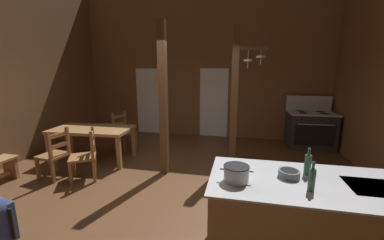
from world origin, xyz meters
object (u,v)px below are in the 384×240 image
object	(u,v)px
stockpot_on_counter	(236,173)
stove_range	(310,129)
kitchen_island	(317,225)
ladderback_chair_near_window	(86,156)
dining_table	(92,132)
ladderback_chair_by_post	(123,132)
mixing_bowl_on_counter	(289,174)
bottle_short_on_counter	(308,164)
bottle_tall_on_counter	(312,179)
ladderback_chair_at_table_end	(55,155)

from	to	relation	value
stockpot_on_counter	stove_range	bearing A→B (deg)	66.73
kitchen_island	stockpot_on_counter	xyz separation A→B (m)	(-0.82, -0.14, 0.54)
ladderback_chair_near_window	kitchen_island	bearing A→B (deg)	-19.54
dining_table	ladderback_chair_by_post	size ratio (longest dim) A/B	1.84
stove_range	mixing_bowl_on_counter	xyz separation A→B (m)	(-1.30, -4.04, 0.48)
mixing_bowl_on_counter	bottle_short_on_counter	distance (m)	0.23
ladderback_chair_near_window	stove_range	bearing A→B (deg)	31.94
mixing_bowl_on_counter	stove_range	bearing A→B (deg)	72.15
stove_range	bottle_tall_on_counter	size ratio (longest dim) A/B	4.76
ladderback_chair_near_window	stockpot_on_counter	world-z (taller)	stockpot_on_counter
stove_range	ladderback_chair_at_table_end	bearing A→B (deg)	-150.57
bottle_tall_on_counter	stockpot_on_counter	bearing A→B (deg)	175.33
stove_range	bottle_short_on_counter	xyz separation A→B (m)	(-1.11, -3.94, 0.55)
dining_table	mixing_bowl_on_counter	distance (m)	4.25
kitchen_island	bottle_tall_on_counter	bearing A→B (deg)	-128.69
ladderback_chair_at_table_end	bottle_tall_on_counter	size ratio (longest dim) A/B	3.43
kitchen_island	bottle_short_on_counter	distance (m)	0.61
stove_range	dining_table	size ratio (longest dim) A/B	0.75
kitchen_island	ladderback_chair_at_table_end	size ratio (longest dim) A/B	2.28
ladderback_chair_by_post	bottle_tall_on_counter	size ratio (longest dim) A/B	3.43
ladderback_chair_near_window	ladderback_chair_at_table_end	bearing A→B (deg)	-173.81
stockpot_on_counter	ladderback_chair_near_window	bearing A→B (deg)	152.83
ladderback_chair_by_post	bottle_tall_on_counter	xyz separation A→B (m)	(3.55, -3.17, 0.58)
ladderback_chair_at_table_end	mixing_bowl_on_counter	xyz separation A→B (m)	(3.84, -1.14, 0.51)
ladderback_chair_near_window	bottle_short_on_counter	bearing A→B (deg)	-17.75
kitchen_island	dining_table	xyz separation A→B (m)	(-3.99, 2.13, 0.19)
dining_table	bottle_short_on_counter	world-z (taller)	bottle_short_on_counter
kitchen_island	ladderback_chair_near_window	bearing A→B (deg)	160.46
bottle_tall_on_counter	mixing_bowl_on_counter	bearing A→B (deg)	119.10
stove_range	ladderback_chair_by_post	xyz separation A→B (m)	(-4.71, -1.13, -0.03)
mixing_bowl_on_counter	ladderback_chair_by_post	bearing A→B (deg)	139.43
dining_table	mixing_bowl_on_counter	size ratio (longest dim) A/B	8.40
kitchen_island	stove_range	xyz separation A→B (m)	(1.01, 4.10, 0.02)
ladderback_chair_by_post	ladderback_chair_at_table_end	size ratio (longest dim) A/B	1.00
kitchen_island	stockpot_on_counter	bearing A→B (deg)	-170.13
dining_table	bottle_short_on_counter	distance (m)	4.38
ladderback_chair_near_window	bottle_tall_on_counter	size ratio (longest dim) A/B	3.43
stove_range	bottle_tall_on_counter	bearing A→B (deg)	-105.15
bottle_short_on_counter	bottle_tall_on_counter	bearing A→B (deg)	-98.90
bottle_short_on_counter	ladderback_chair_at_table_end	bearing A→B (deg)	165.58
dining_table	bottle_short_on_counter	xyz separation A→B (m)	(3.89, -1.98, 0.38)
ladderback_chair_at_table_end	stockpot_on_counter	size ratio (longest dim) A/B	2.97
kitchen_island	dining_table	distance (m)	4.53
kitchen_island	stockpot_on_counter	world-z (taller)	stockpot_on_counter
ladderback_chair_by_post	dining_table	bearing A→B (deg)	-109.12
ladderback_chair_by_post	ladderback_chair_at_table_end	bearing A→B (deg)	-103.82
kitchen_island	ladderback_chair_near_window	world-z (taller)	ladderback_chair_near_window
ladderback_chair_at_table_end	bottle_tall_on_counter	world-z (taller)	bottle_tall_on_counter
stockpot_on_counter	mixing_bowl_on_counter	xyz separation A→B (m)	(0.52, 0.20, -0.04)
bottle_tall_on_counter	stove_range	bearing A→B (deg)	74.85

